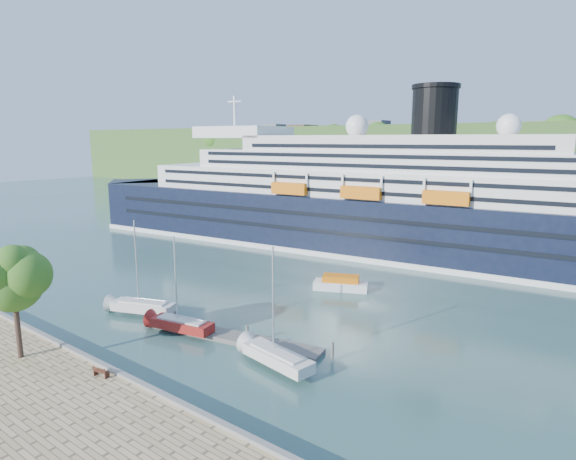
# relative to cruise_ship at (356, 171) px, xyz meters

# --- Properties ---
(ground) EXTENTS (400.00, 400.00, 0.00)m
(ground) POSITION_rel_cruise_ship_xyz_m (4.15, -54.53, -14.02)
(ground) COLOR #2B4D46
(ground) RESTS_ON ground
(far_hillside) EXTENTS (400.00, 50.00, 24.00)m
(far_hillside) POSITION_rel_cruise_ship_xyz_m (4.15, 90.47, -2.02)
(far_hillside) COLOR #295020
(far_hillside) RESTS_ON ground
(quay_coping) EXTENTS (220.00, 0.50, 0.30)m
(quay_coping) POSITION_rel_cruise_ship_xyz_m (4.15, -54.73, -12.87)
(quay_coping) COLOR slate
(quay_coping) RESTS_ON promenade
(cruise_ship) EXTENTS (126.12, 32.52, 28.04)m
(cruise_ship) POSITION_rel_cruise_ship_xyz_m (0.00, 0.00, 0.00)
(cruise_ship) COLOR black
(cruise_ship) RESTS_ON ground
(park_bench) EXTENTS (1.51, 0.87, 0.91)m
(park_bench) POSITION_rel_cruise_ship_xyz_m (8.96, -55.73, -12.56)
(park_bench) COLOR #4A2215
(park_bench) RESTS_ON promenade
(promenade_tree) EXTENTS (6.56, 6.56, 10.86)m
(promenade_tree) POSITION_rel_cruise_ship_xyz_m (0.26, -58.02, -7.59)
(promenade_tree) COLOR #366119
(promenade_tree) RESTS_ON promenade
(floating_pontoon) EXTENTS (19.97, 6.24, 0.44)m
(floating_pontoon) POSITION_rel_cruise_ship_xyz_m (10.10, -42.65, -13.80)
(floating_pontoon) COLOR slate
(floating_pontoon) RESTS_ON ground
(sailboat_white_near) EXTENTS (8.28, 4.97, 10.35)m
(sailboat_white_near) POSITION_rel_cruise_ship_xyz_m (-1.87, -43.90, -8.84)
(sailboat_white_near) COLOR silver
(sailboat_white_near) RESTS_ON ground
(sailboat_red) EXTENTS (7.75, 3.54, 9.67)m
(sailboat_red) POSITION_rel_cruise_ship_xyz_m (5.56, -44.70, -9.19)
(sailboat_red) COLOR maroon
(sailboat_red) RESTS_ON ground
(sailboat_white_far) EXTENTS (8.19, 3.48, 10.25)m
(sailboat_white_far) POSITION_rel_cruise_ship_xyz_m (18.04, -44.71, -8.89)
(sailboat_white_far) COLOR silver
(sailboat_white_far) RESTS_ON ground
(tender_launch) EXTENTS (7.48, 5.19, 1.97)m
(tender_launch) POSITION_rel_cruise_ship_xyz_m (10.78, -22.35, -13.04)
(tender_launch) COLOR orange
(tender_launch) RESTS_ON ground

